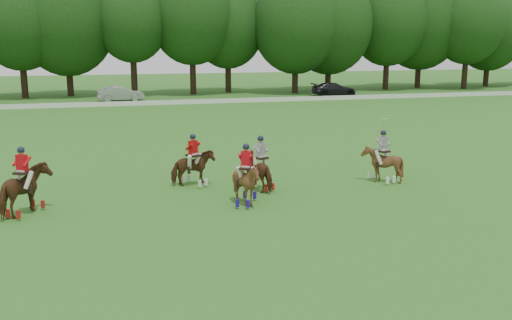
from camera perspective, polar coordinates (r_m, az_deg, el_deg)
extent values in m
plane|color=#2D641C|center=(18.90, -3.87, -7.10)|extent=(180.00, 180.00, 0.00)
cylinder|color=black|center=(66.67, -22.21, 7.75)|extent=(0.70, 0.70, 4.64)
ellipsoid|color=black|center=(66.59, -22.59, 12.58)|extent=(8.80, 8.80, 10.13)
cylinder|color=black|center=(67.29, -18.14, 7.93)|extent=(0.70, 0.70, 4.31)
ellipsoid|color=black|center=(67.21, -18.48, 13.17)|extent=(10.67, 10.67, 12.27)
cylinder|color=black|center=(65.74, -12.11, 8.58)|extent=(0.70, 0.70, 5.24)
ellipsoid|color=black|center=(65.68, -12.33, 13.49)|extent=(8.06, 8.06, 9.26)
cylinder|color=black|center=(66.65, -6.33, 8.79)|extent=(0.70, 0.70, 5.19)
ellipsoid|color=black|center=(66.60, -6.45, 14.08)|extent=(9.50, 9.50, 10.92)
cylinder|color=black|center=(68.82, -2.80, 8.65)|extent=(0.70, 0.70, 4.48)
ellipsoid|color=black|center=(68.73, -2.85, 13.20)|extent=(8.60, 8.60, 9.89)
cylinder|color=black|center=(68.12, 3.93, 8.49)|extent=(0.70, 0.70, 4.21)
ellipsoid|color=black|center=(68.02, 4.00, 13.45)|extent=(10.11, 10.11, 11.63)
cylinder|color=black|center=(71.02, 7.22, 8.50)|extent=(0.70, 0.70, 4.07)
ellipsoid|color=black|center=(70.93, 7.35, 13.31)|extent=(10.46, 10.46, 12.03)
cylinder|color=black|center=(74.52, 12.88, 8.74)|extent=(0.70, 0.70, 4.79)
ellipsoid|color=black|center=(74.45, 13.09, 13.31)|extent=(9.47, 9.47, 10.89)
cylinder|color=black|center=(78.52, 15.90, 8.60)|extent=(0.70, 0.70, 4.44)
ellipsoid|color=black|center=(78.45, 16.17, 13.19)|extent=(10.84, 10.84, 12.47)
cylinder|color=black|center=(78.44, 20.16, 8.48)|extent=(0.70, 0.70, 4.86)
ellipsoid|color=black|center=(78.38, 20.47, 12.70)|extent=(8.94, 8.94, 10.28)
cylinder|color=black|center=(84.07, 22.05, 8.19)|extent=(0.70, 0.70, 3.90)
ellipsoid|color=black|center=(83.97, 22.34, 11.89)|extent=(9.29, 9.29, 10.68)
cube|color=white|center=(55.97, -11.42, 5.60)|extent=(120.00, 0.10, 0.44)
imported|color=#A5A4AA|center=(60.32, -13.40, 6.47)|extent=(4.79, 2.13, 1.53)
imported|color=black|center=(65.30, 7.78, 7.04)|extent=(5.13, 2.36, 1.45)
imported|color=#492A13|center=(21.93, -22.16, -2.84)|extent=(1.95, 2.32, 1.80)
cube|color=black|center=(21.78, -22.29, -1.15)|extent=(0.67, 0.71, 0.08)
cylinder|color=tan|center=(21.99, -22.88, -1.30)|extent=(0.14, 0.19, 1.29)
imported|color=#492A13|center=(24.55, -6.27, -0.82)|extent=(2.00, 1.94, 1.54)
cube|color=black|center=(24.43, -6.30, 0.47)|extent=(0.68, 0.71, 0.08)
cylinder|color=tan|center=(24.65, -5.79, 0.39)|extent=(0.14, 0.19, 1.29)
imported|color=#492A13|center=(21.57, -0.99, -2.37)|extent=(1.87, 1.95, 1.66)
cube|color=black|center=(21.42, -0.99, -0.79)|extent=(0.65, 0.70, 0.08)
cylinder|color=tan|center=(21.38, -0.21, -1.04)|extent=(0.12, 0.20, 1.29)
imported|color=#492A13|center=(23.74, 0.45, -1.14)|extent=(1.55, 2.06, 1.58)
cube|color=black|center=(23.61, 0.46, 0.24)|extent=(0.63, 0.69, 0.08)
cylinder|color=tan|center=(23.44, -0.11, -0.05)|extent=(0.11, 0.20, 1.29)
imported|color=#492A13|center=(25.64, 12.49, -0.41)|extent=(1.65, 1.76, 1.61)
cube|color=black|center=(25.52, 12.55, 0.88)|extent=(0.58, 0.66, 0.08)
cylinder|color=tan|center=(25.16, 12.14, 2.88)|extent=(0.24, 0.75, 1.08)
sphere|color=white|center=(21.51, -0.83, -4.57)|extent=(0.09, 0.09, 0.09)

